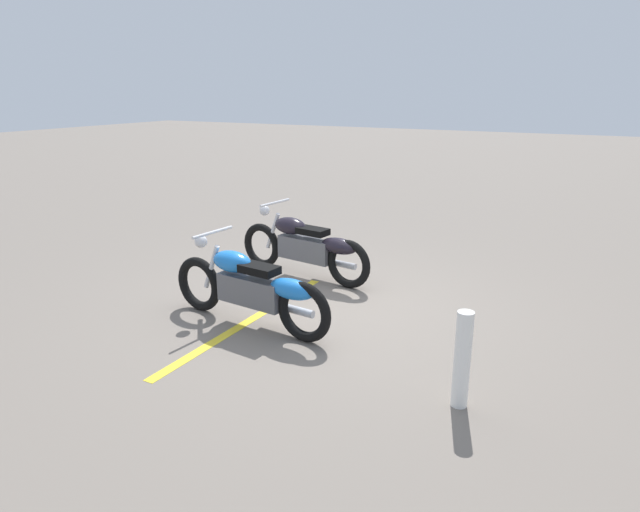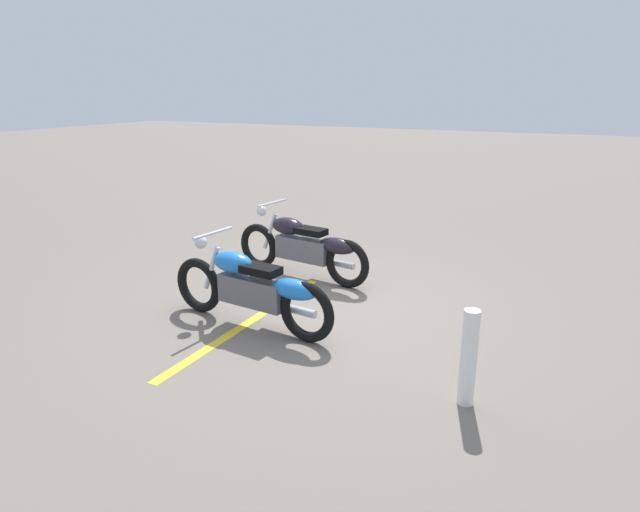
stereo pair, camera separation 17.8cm
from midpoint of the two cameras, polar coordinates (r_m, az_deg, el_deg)
name	(u,v)px [view 2 (the right image)]	position (r m, az deg, el deg)	size (l,w,h in m)	color
ground_plane	(320,306)	(6.97, -0.71, -5.13)	(60.00, 60.00, 0.00)	slate
motorcycle_bright_foreground	(253,288)	(6.28, -7.67, -3.27)	(2.23, 0.62, 1.04)	black
motorcycle_dark_foreground	(304,246)	(7.85, -2.31, 0.99)	(2.22, 0.63, 1.04)	black
bollard_post	(469,358)	(4.90, 13.93, -10.08)	(0.14, 0.14, 0.86)	white
parking_stripe_near	(250,322)	(6.57, -7.97, -6.67)	(3.20, 0.12, 0.01)	yellow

